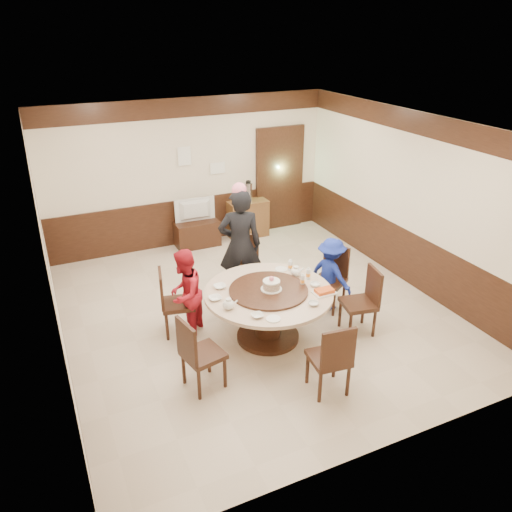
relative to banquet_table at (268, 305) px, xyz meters
name	(u,v)px	position (x,y,z in m)	size (l,w,h in m)	color
room	(256,247)	(0.14, 0.72, 0.55)	(6.00, 6.04, 2.84)	beige
banquet_table	(268,305)	(0.00, 0.00, 0.00)	(1.74, 1.74, 0.78)	black
chair_0	(329,289)	(1.23, 0.38, -0.23)	(0.61, 0.61, 0.97)	black
chair_1	(249,277)	(0.26, 1.25, -0.23)	(0.51, 0.52, 0.97)	black
chair_2	(177,313)	(-1.10, 0.68, -0.23)	(0.53, 0.52, 0.97)	black
chair_3	(202,365)	(-1.16, -0.58, -0.23)	(0.53, 0.52, 0.97)	black
chair_4	(329,369)	(0.17, -1.28, -0.23)	(0.49, 0.50, 0.97)	black
chair_5	(359,313)	(1.24, -0.38, -0.23)	(0.52, 0.51, 0.97)	black
person_standing	(240,246)	(0.10, 1.21, 0.38)	(0.66, 0.44, 1.82)	black
person_red	(185,294)	(-0.99, 0.57, 0.11)	(0.63, 0.49, 1.29)	red
person_blue	(331,274)	(1.22, 0.36, 0.04)	(0.74, 0.43, 1.15)	#182A99
birthday_cake	(271,285)	(0.03, -0.02, 0.31)	(0.29, 0.29, 0.20)	white
teapot_left	(229,305)	(-0.65, -0.20, 0.28)	(0.17, 0.15, 0.13)	white
teapot_right	(296,272)	(0.55, 0.24, 0.28)	(0.17, 0.15, 0.13)	white
bowl_0	(220,287)	(-0.56, 0.36, 0.24)	(0.17, 0.17, 0.04)	white
bowl_1	(313,304)	(0.36, -0.57, 0.24)	(0.14, 0.14, 0.04)	white
bowl_2	(257,316)	(-0.40, -0.52, 0.24)	(0.15, 0.15, 0.04)	white
bowl_3	(315,285)	(0.64, -0.13, 0.24)	(0.14, 0.14, 0.04)	white
bowl_4	(215,298)	(-0.73, 0.09, 0.24)	(0.17, 0.17, 0.04)	white
saucer_near	(273,319)	(-0.25, -0.65, 0.22)	(0.18, 0.18, 0.01)	white
saucer_far	(281,269)	(0.45, 0.50, 0.22)	(0.18, 0.18, 0.01)	white
shrimp_platter	(324,292)	(0.65, -0.36, 0.24)	(0.30, 0.20, 0.06)	white
bottle_0	(302,280)	(0.49, -0.05, 0.30)	(0.06, 0.06, 0.16)	silver
bottle_1	(308,274)	(0.65, 0.08, 0.30)	(0.06, 0.06, 0.16)	silver
bottle_2	(290,266)	(0.55, 0.41, 0.30)	(0.06, 0.06, 0.16)	silver
tv_stand	(197,233)	(0.13, 3.46, -0.28)	(0.85, 0.45, 0.50)	black
television	(196,211)	(0.13, 3.46, 0.19)	(0.79, 0.10, 0.46)	gray
side_cabinet	(248,219)	(1.23, 3.49, -0.16)	(0.80, 0.40, 0.75)	brown
thermos	(248,192)	(1.25, 3.49, 0.41)	(0.15, 0.15, 0.38)	silver
notice_left	(185,156)	(0.03, 3.66, 1.22)	(0.25, 0.00, 0.35)	white
notice_right	(218,168)	(0.68, 3.66, 0.92)	(0.30, 0.00, 0.22)	white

